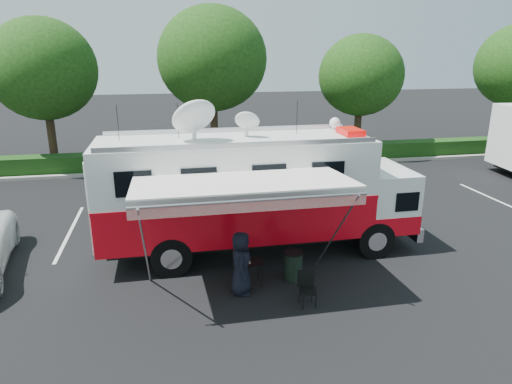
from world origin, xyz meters
TOP-DOWN VIEW (x-y plane):
  - ground_plane at (0.00, 0.00)m, footprint 120.00×120.00m
  - back_border at (1.14, 12.90)m, footprint 60.00×6.14m
  - stall_lines at (-0.50, 3.00)m, footprint 24.12×5.50m
  - command_truck at (-0.09, -0.00)m, footprint 10.15×2.79m
  - awning at (-1.00, -2.90)m, footprint 5.54×2.85m
  - person at (-1.04, -2.62)m, footprint 0.69×0.95m
  - folding_table at (-0.77, -2.21)m, footprint 0.83×0.59m
  - folding_chair at (0.54, -3.52)m, footprint 0.53×0.56m
  - trash_bin at (0.58, -2.12)m, footprint 0.57×0.57m

SIDE VIEW (x-z plane):
  - ground_plane at x=0.00m, z-range 0.00..0.00m
  - person at x=-1.04m, z-range -0.90..0.90m
  - stall_lines at x=-0.50m, z-range 0.00..0.01m
  - trash_bin at x=0.58m, z-range 0.00..0.86m
  - folding_chair at x=0.54m, z-range 0.08..0.99m
  - folding_table at x=-0.77m, z-range 0.30..1.01m
  - command_truck at x=-0.09m, z-range -0.35..4.53m
  - awning at x=-1.00m, z-range 1.47..4.81m
  - back_border at x=1.14m, z-range 0.57..9.44m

